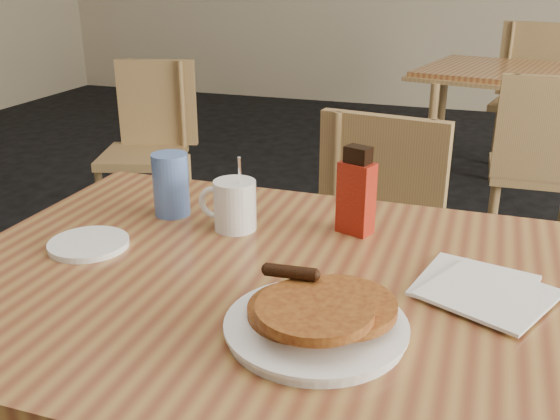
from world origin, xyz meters
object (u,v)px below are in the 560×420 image
(main_table, at_px, (305,302))
(blue_tumbler, at_px, (171,184))
(chair_main_far, at_px, (373,239))
(syrup_bottle, at_px, (356,194))
(coffee_mug, at_px, (234,204))
(chair_neighbor_far, at_px, (531,86))
(neighbor_table, at_px, (540,79))
(pancake_plate, at_px, (317,318))
(chair_wall_extra, at_px, (150,134))
(chair_neighbor_near, at_px, (540,156))

(main_table, xyz_separation_m, blue_tumbler, (-0.36, 0.20, 0.11))
(chair_main_far, distance_m, blue_tumbler, 0.72)
(syrup_bottle, height_order, blue_tumbler, syrup_bottle)
(main_table, xyz_separation_m, coffee_mug, (-0.20, 0.17, 0.09))
(chair_neighbor_far, xyz_separation_m, coffee_mug, (-0.70, -3.10, 0.25))
(neighbor_table, relative_size, blue_tumbler, 9.96)
(chair_neighbor_far, xyz_separation_m, syrup_bottle, (-0.46, -3.04, 0.28))
(main_table, xyz_separation_m, chair_main_far, (-0.02, 0.76, -0.20))
(coffee_mug, bearing_deg, pancake_plate, -41.43)
(neighbor_table, relative_size, chair_main_far, 1.56)
(chair_neighbor_far, xyz_separation_m, blue_tumbler, (-0.86, -3.06, 0.26))
(blue_tumbler, bearing_deg, neighbor_table, 70.09)
(main_table, height_order, chair_wall_extra, chair_wall_extra)
(blue_tumbler, bearing_deg, chair_main_far, 58.19)
(neighbor_table, bearing_deg, main_table, -100.93)
(pancake_plate, relative_size, syrup_bottle, 1.51)
(chair_main_far, relative_size, coffee_mug, 5.34)
(chair_neighbor_near, height_order, chair_wall_extra, chair_neighbor_near)
(chair_main_far, bearing_deg, neighbor_table, 83.26)
(chair_main_far, bearing_deg, main_table, -79.78)
(main_table, distance_m, blue_tumbler, 0.43)
(chair_main_far, xyz_separation_m, blue_tumbler, (-0.34, -0.55, 0.31))
(chair_neighbor_far, relative_size, chair_wall_extra, 1.11)
(pancake_plate, height_order, coffee_mug, coffee_mug)
(neighbor_table, distance_m, blue_tumbler, 2.50)
(chair_wall_extra, relative_size, blue_tumbler, 6.24)
(pancake_plate, xyz_separation_m, blue_tumbler, (-0.42, 0.35, 0.04))
(coffee_mug, relative_size, syrup_bottle, 0.90)
(chair_wall_extra, distance_m, pancake_plate, 2.26)
(chair_wall_extra, xyz_separation_m, blue_tumbler, (0.91, -1.46, 0.32))
(chair_neighbor_near, bearing_deg, blue_tumbler, -119.39)
(pancake_plate, bearing_deg, neighbor_table, 80.89)
(chair_main_far, bearing_deg, chair_neighbor_far, 87.51)
(chair_wall_extra, xyz_separation_m, coffee_mug, (1.06, -1.49, 0.31))
(chair_main_far, xyz_separation_m, syrup_bottle, (0.05, -0.52, 0.33))
(neighbor_table, distance_m, syrup_bottle, 2.37)
(chair_neighbor_near, xyz_separation_m, coffee_mug, (-0.69, -1.64, 0.30))
(pancake_plate, distance_m, coffee_mug, 0.41)
(chair_main_far, height_order, chair_wall_extra, chair_main_far)
(neighbor_table, distance_m, chair_neighbor_near, 0.77)
(neighbor_table, relative_size, coffee_mug, 8.34)
(chair_neighbor_near, height_order, syrup_bottle, syrup_bottle)
(chair_main_far, relative_size, syrup_bottle, 4.81)
(chair_main_far, relative_size, chair_wall_extra, 1.02)
(chair_wall_extra, bearing_deg, chair_main_far, -53.16)
(main_table, relative_size, blue_tumbler, 9.86)
(chair_neighbor_far, bearing_deg, main_table, -87.12)
(neighbor_table, relative_size, chair_neighbor_near, 1.56)
(pancake_plate, bearing_deg, syrup_bottle, 94.02)
(coffee_mug, bearing_deg, chair_main_far, 81.54)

